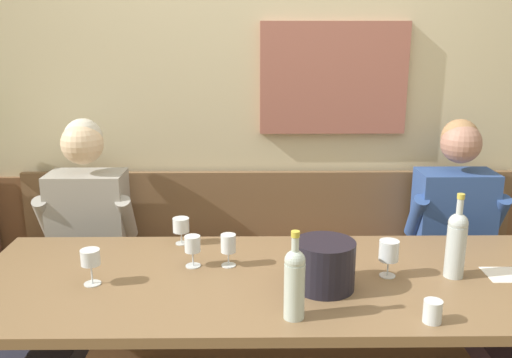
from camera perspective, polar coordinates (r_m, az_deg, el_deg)
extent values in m
cube|color=#C7BA94|center=(3.06, 1.25, 9.55)|extent=(6.80, 0.08, 2.80)
cube|color=#9A5B4D|center=(3.03, 8.10, 10.34)|extent=(0.80, 0.04, 0.60)
cube|color=brown|center=(3.24, 1.18, -7.49)|extent=(6.80, 0.03, 0.90)
cube|color=brown|center=(3.14, 1.29, -12.98)|extent=(2.75, 0.42, 0.44)
cube|color=brown|center=(3.03, 1.32, -8.89)|extent=(2.69, 0.39, 0.05)
cube|color=brown|center=(3.12, 1.23, -3.26)|extent=(2.75, 0.04, 0.45)
cube|color=brown|center=(2.26, 2.00, -10.62)|extent=(2.45, 0.91, 0.04)
cylinder|color=brown|center=(2.96, -22.04, -13.19)|extent=(0.07, 0.07, 0.70)
cylinder|color=brown|center=(3.04, 24.46, -12.70)|extent=(0.07, 0.07, 0.70)
cube|color=#2B2D3E|center=(2.61, -20.43, -14.80)|extent=(0.33, 1.19, 0.11)
cube|color=#9B9890|center=(3.05, -17.00, -3.91)|extent=(0.40, 0.24, 0.50)
sphere|color=beige|center=(2.94, -17.66, 3.53)|extent=(0.22, 0.22, 0.22)
sphere|color=beige|center=(2.96, -17.57, 4.14)|extent=(0.20, 0.20, 0.20)
cylinder|color=#9B9890|center=(3.07, -21.06, -3.80)|extent=(0.08, 0.20, 0.27)
cylinder|color=#9B9890|center=(2.95, -13.34, -3.93)|extent=(0.08, 0.20, 0.27)
cube|color=#372A3B|center=(2.70, 24.03, -14.18)|extent=(0.34, 1.19, 0.11)
cube|color=#2D4B8A|center=(3.12, 19.86, -3.69)|extent=(0.40, 0.23, 0.50)
sphere|color=#A47462|center=(3.01, 20.61, 3.51)|extent=(0.21, 0.21, 0.21)
sphere|color=#9E754D|center=(3.03, 20.48, 4.09)|extent=(0.19, 0.19, 0.19)
cylinder|color=#2D4B8A|center=(3.01, 16.40, -3.74)|extent=(0.08, 0.20, 0.27)
cylinder|color=#2D4B8A|center=(3.16, 23.78, -3.54)|extent=(0.08, 0.20, 0.27)
cylinder|color=black|center=(2.14, 7.16, -8.86)|extent=(0.23, 0.23, 0.19)
cylinder|color=silver|center=(2.35, 20.07, -7.12)|extent=(0.08, 0.08, 0.21)
sphere|color=silver|center=(2.31, 20.34, -4.33)|extent=(0.08, 0.08, 0.08)
cylinder|color=silver|center=(2.29, 20.47, -3.03)|extent=(0.03, 0.03, 0.09)
cylinder|color=gold|center=(2.28, 20.59, -1.70)|extent=(0.03, 0.03, 0.02)
cylinder|color=#B7C6BB|center=(1.92, 4.02, -11.58)|extent=(0.07, 0.07, 0.20)
sphere|color=#B7C6BB|center=(1.87, 4.08, -8.46)|extent=(0.07, 0.07, 0.07)
cylinder|color=#B7C6BB|center=(1.85, 4.11, -7.13)|extent=(0.03, 0.03, 0.08)
cylinder|color=gold|center=(1.83, 4.14, -5.74)|extent=(0.03, 0.03, 0.02)
cylinder|color=silver|center=(2.32, 13.52, -9.75)|extent=(0.06, 0.06, 0.00)
cylinder|color=silver|center=(2.30, 13.57, -8.96)|extent=(0.01, 0.01, 0.07)
cylinder|color=silver|center=(2.27, 13.69, -7.26)|extent=(0.08, 0.08, 0.08)
cylinder|color=silver|center=(2.36, -6.57, -8.97)|extent=(0.06, 0.06, 0.00)
cylinder|color=silver|center=(2.34, -6.59, -8.22)|extent=(0.01, 0.01, 0.06)
cylinder|color=silver|center=(2.32, -6.64, -6.73)|extent=(0.07, 0.07, 0.07)
cylinder|color=beige|center=(2.33, -6.62, -7.30)|extent=(0.06, 0.06, 0.02)
cylinder|color=silver|center=(2.28, -16.67, -10.40)|extent=(0.07, 0.07, 0.00)
cylinder|color=silver|center=(2.26, -16.75, -9.45)|extent=(0.01, 0.01, 0.08)
cylinder|color=silver|center=(2.24, -16.89, -7.81)|extent=(0.08, 0.08, 0.06)
cylinder|color=silver|center=(2.35, -2.87, -8.96)|extent=(0.06, 0.06, 0.00)
cylinder|color=silver|center=(2.34, -2.88, -8.25)|extent=(0.01, 0.01, 0.06)
cylinder|color=silver|center=(2.31, -2.91, -6.71)|extent=(0.06, 0.06, 0.08)
cylinder|color=#E6D77D|center=(2.32, -2.90, -7.36)|extent=(0.06, 0.06, 0.02)
cylinder|color=silver|center=(2.60, -7.75, -6.65)|extent=(0.06, 0.06, 0.00)
cylinder|color=silver|center=(2.59, -7.78, -6.04)|extent=(0.01, 0.01, 0.06)
cylinder|color=silver|center=(2.57, -7.83, -4.77)|extent=(0.08, 0.08, 0.07)
cylinder|color=silver|center=(2.01, 17.93, -12.99)|extent=(0.06, 0.06, 0.08)
cube|color=white|center=(2.49, 25.08, -9.02)|extent=(0.21, 0.15, 0.00)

